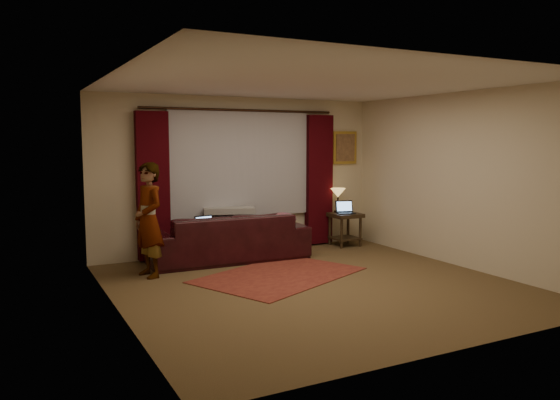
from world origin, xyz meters
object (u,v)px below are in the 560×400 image
object	(u,v)px
sofa	(227,228)
laptop_sofa	(208,224)
end_table	(345,229)
person	(149,220)
laptop_table	(346,207)
tiffany_lamp	(338,200)

from	to	relation	value
sofa	laptop_sofa	bearing A→B (deg)	25.93
laptop_sofa	end_table	xyz separation A→B (m)	(2.69, 0.30, -0.33)
person	sofa	bearing A→B (deg)	96.41
person	laptop_table	bearing A→B (deg)	85.20
sofa	laptop_table	distance (m)	2.30
sofa	person	xyz separation A→B (m)	(-1.35, -0.50, 0.29)
tiffany_lamp	person	xyz separation A→B (m)	(-3.62, -0.79, -0.01)
sofa	laptop_table	xyz separation A→B (m)	(2.29, 0.08, 0.19)
sofa	tiffany_lamp	world-z (taller)	tiffany_lamp
tiffany_lamp	laptop_table	xyz separation A→B (m)	(0.03, -0.22, -0.11)
sofa	end_table	size ratio (longest dim) A/B	4.27
person	laptop_sofa	bearing A→B (deg)	94.78
tiffany_lamp	laptop_table	distance (m)	0.24
sofa	laptop_sofa	xyz separation A→B (m)	(-0.38, -0.17, 0.11)
laptop_sofa	person	distance (m)	1.05
sofa	end_table	world-z (taller)	sofa
laptop_sofa	end_table	bearing A→B (deg)	-6.35
laptop_table	person	bearing A→B (deg)	-154.60
laptop_sofa	sofa	bearing A→B (deg)	11.52
end_table	tiffany_lamp	size ratio (longest dim) A/B	1.34
laptop_sofa	person	xyz separation A→B (m)	(-0.98, -0.33, 0.17)
sofa	laptop_table	world-z (taller)	sofa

